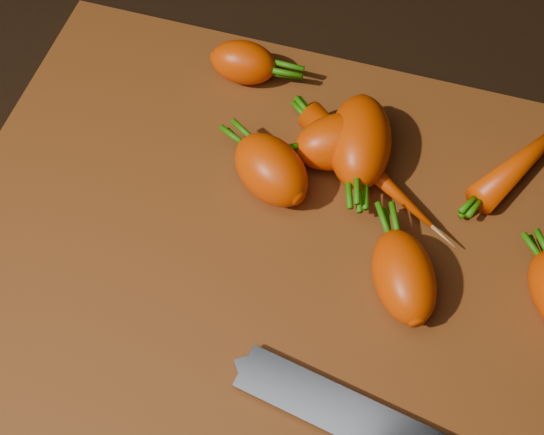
# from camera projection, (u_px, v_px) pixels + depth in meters

# --- Properties ---
(ground) EXTENTS (2.00, 2.00, 0.01)m
(ground) POSITION_uv_depth(u_px,v_px,m) (268.00, 250.00, 0.60)
(ground) COLOR black
(cutting_board) EXTENTS (0.50, 0.40, 0.01)m
(cutting_board) POSITION_uv_depth(u_px,v_px,m) (268.00, 244.00, 0.59)
(cutting_board) COLOR brown
(cutting_board) RESTS_ON ground
(carrot_0) EXTENTS (0.09, 0.08, 0.05)m
(carrot_0) POSITION_uv_depth(u_px,v_px,m) (271.00, 170.00, 0.59)
(carrot_0) COLOR #E03C00
(carrot_0) RESTS_ON cutting_board
(carrot_1) EXTENTS (0.07, 0.10, 0.05)m
(carrot_1) POSITION_uv_depth(u_px,v_px,m) (360.00, 141.00, 0.61)
(carrot_1) COLOR #E03C00
(carrot_1) RESTS_ON cutting_board
(carrot_2) EXTENTS (0.07, 0.09, 0.04)m
(carrot_2) POSITION_uv_depth(u_px,v_px,m) (404.00, 277.00, 0.55)
(carrot_2) COLOR #E03C00
(carrot_2) RESTS_ON cutting_board
(carrot_3) EXTENTS (0.09, 0.08, 0.05)m
(carrot_3) POSITION_uv_depth(u_px,v_px,m) (339.00, 142.00, 0.61)
(carrot_3) COLOR #E03C00
(carrot_3) RESTS_ON cutting_board
(carrot_4) EXTENTS (0.06, 0.04, 0.04)m
(carrot_4) POSITION_uv_depth(u_px,v_px,m) (244.00, 62.00, 0.66)
(carrot_4) COLOR #E03C00
(carrot_4) RESTS_ON cutting_board
(carrot_6) EXTENTS (0.09, 0.12, 0.03)m
(carrot_6) POSITION_uv_depth(u_px,v_px,m) (528.00, 156.00, 0.61)
(carrot_6) COLOR #E03C00
(carrot_6) RESTS_ON cutting_board
(carrot_7) EXTENTS (0.13, 0.10, 0.03)m
(carrot_7) POSITION_uv_depth(u_px,v_px,m) (368.00, 167.00, 0.61)
(carrot_7) COLOR #E03C00
(carrot_7) RESTS_ON cutting_board
(knife) EXTENTS (0.30, 0.08, 0.02)m
(knife) POSITION_uv_depth(u_px,v_px,m) (389.00, 435.00, 0.50)
(knife) COLOR gray
(knife) RESTS_ON cutting_board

